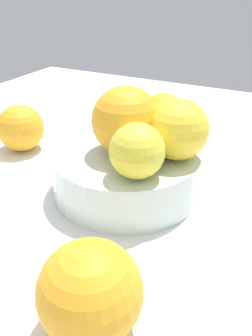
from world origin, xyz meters
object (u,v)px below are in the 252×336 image
Objects in this scene: orange_in_bowl_4 at (163,116)px; orange_in_bowl_3 at (178,130)px; fruit_bowl at (126,173)px; orange_in_bowl_1 at (137,151)px; orange_in_bowl_0 at (122,121)px; orange_loose_0 at (21,128)px; orange_in_bowl_2 at (127,111)px; orange_loose_1 at (90,292)px.

orange_in_bowl_3 is at bearing -53.05° from orange_in_bowl_4.
orange_in_bowl_1 reaches higher than fruit_bowl.
orange_loose_0 is (-21.23, 4.32, -6.42)cm from orange_in_bowl_0.
fruit_bowl is 7.44cm from orange_in_bowl_0.
orange_in_bowl_3 is at bearing 15.87° from orange_in_bowl_0.
orange_in_bowl_2 is 1.02× the size of orange_in_bowl_4.
orange_in_bowl_3 is at bearing 92.69° from orange_loose_1.
orange_in_bowl_3 is (9.23, -4.48, 0.57)cm from orange_in_bowl_2.
orange_in_bowl_4 is (-1.49, 11.63, -0.02)cm from orange_in_bowl_1.
orange_in_bowl_4 is at bearing 97.32° from orange_in_bowl_1.
orange_loose_0 is (-27.87, 2.43, -5.87)cm from orange_in_bowl_3.
orange_in_bowl_4 is (2.77, 7.04, -1.17)cm from orange_in_bowl_0.
fruit_bowl is 21.96cm from orange_loose_0.
orange_loose_1 is (4.92, -27.32, -4.81)cm from orange_in_bowl_4.
orange_in_bowl_1 reaches higher than orange_loose_0.
orange_in_bowl_0 is at bearing 110.76° from orange_loose_1.
orange_loose_1 is (10.27, -26.65, -4.86)cm from orange_in_bowl_2.
orange_loose_1 is (7.69, -20.28, -5.97)cm from orange_in_bowl_0.
orange_in_bowl_0 is 1.12× the size of orange_loose_0.
orange_in_bowl_0 is at bearing 132.93° from orange_in_bowl_1.
fruit_bowl is at bearing -10.32° from orange_loose_0.
orange_in_bowl_3 is at bearing 69.82° from orange_in_bowl_1.
fruit_bowl is at bearing -109.99° from orange_in_bowl_4.
orange_loose_1 is at bearing -69.24° from orange_in_bowl_0.
orange_loose_1 is (7.34, -20.67, 1.45)cm from fruit_bowl.
orange_in_bowl_0 is at bearing -11.50° from orange_loose_0.
orange_loose_0 is at bearing 168.50° from orange_in_bowl_0.
orange_loose_1 is (3.42, -15.69, -4.82)cm from orange_in_bowl_1.
orange_in_bowl_3 reaches higher than orange_in_bowl_1.
orange_in_bowl_4 is (-3.87, 5.15, -0.63)cm from orange_in_bowl_3.
orange_in_bowl_1 and orange_in_bowl_2 have the same top height.
orange_in_bowl_1 is (4.27, -4.59, -1.15)cm from orange_in_bowl_0.
orange_in_bowl_1 is 6.93cm from orange_in_bowl_3.
orange_in_bowl_0 is 1.01× the size of orange_loose_1.
orange_in_bowl_0 is at bearing -132.04° from fruit_bowl.
orange_in_bowl_2 reaches higher than orange_loose_0.
fruit_bowl is at bearing -166.60° from orange_in_bowl_3.
orange_in_bowl_2 reaches higher than orange_in_bowl_4.
fruit_bowl is 3.09× the size of orange_in_bowl_4.
orange_in_bowl_4 reaches higher than orange_loose_0.
orange_in_bowl_0 is at bearing -111.49° from orange_in_bowl_4.
orange_in_bowl_0 is at bearing -164.13° from orange_in_bowl_3.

